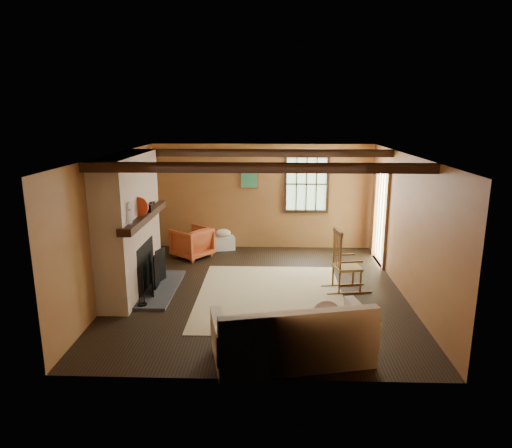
{
  "coord_description": "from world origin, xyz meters",
  "views": [
    {
      "loc": [
        0.19,
        -7.56,
        3.08
      ],
      "look_at": [
        -0.07,
        0.4,
        1.13
      ],
      "focal_mm": 32.0,
      "sensor_mm": 36.0,
      "label": 1
    }
  ],
  "objects_px": {
    "rocking_chair": "(345,265)",
    "laundry_basket": "(223,243)",
    "fireplace": "(131,230)",
    "armchair": "(192,242)",
    "sofa": "(293,339)"
  },
  "relations": [
    {
      "from": "rocking_chair",
      "to": "sofa",
      "type": "xyz_separation_m",
      "value": [
        -1.02,
        -2.41,
        -0.18
      ]
    },
    {
      "from": "fireplace",
      "to": "laundry_basket",
      "type": "height_order",
      "value": "fireplace"
    },
    {
      "from": "fireplace",
      "to": "armchair",
      "type": "xyz_separation_m",
      "value": [
        0.71,
        1.92,
        -0.77
      ]
    },
    {
      "from": "fireplace",
      "to": "rocking_chair",
      "type": "xyz_separation_m",
      "value": [
        3.74,
        0.12,
        -0.63
      ]
    },
    {
      "from": "fireplace",
      "to": "laundry_basket",
      "type": "relative_size",
      "value": 4.8
    },
    {
      "from": "laundry_basket",
      "to": "sofa",
      "type": "bearing_deg",
      "value": -73.97
    },
    {
      "from": "laundry_basket",
      "to": "armchair",
      "type": "height_order",
      "value": "armchair"
    },
    {
      "from": "laundry_basket",
      "to": "armchair",
      "type": "bearing_deg",
      "value": -134.3
    },
    {
      "from": "rocking_chair",
      "to": "laundry_basket",
      "type": "height_order",
      "value": "rocking_chair"
    },
    {
      "from": "armchair",
      "to": "rocking_chair",
      "type": "bearing_deg",
      "value": 96.92
    },
    {
      "from": "fireplace",
      "to": "sofa",
      "type": "relative_size",
      "value": 1.12
    },
    {
      "from": "sofa",
      "to": "armchair",
      "type": "height_order",
      "value": "sofa"
    },
    {
      "from": "armchair",
      "to": "sofa",
      "type": "bearing_deg",
      "value": 63.19
    },
    {
      "from": "fireplace",
      "to": "sofa",
      "type": "xyz_separation_m",
      "value": [
        2.72,
        -2.29,
        -0.82
      ]
    },
    {
      "from": "rocking_chair",
      "to": "laundry_basket",
      "type": "relative_size",
      "value": 2.24
    }
  ]
}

